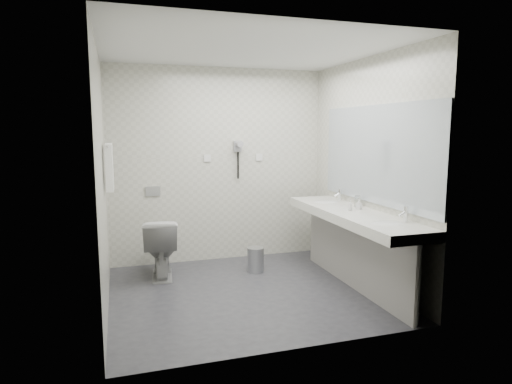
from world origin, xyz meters
name	(u,v)px	position (x,y,z in m)	size (l,w,h in m)	color
floor	(247,292)	(0.00, 0.00, 0.00)	(2.80, 2.80, 0.00)	#2D2D33
ceiling	(246,49)	(0.00, 0.00, 2.50)	(2.80, 2.80, 0.00)	silver
wall_back	(219,166)	(0.00, 1.30, 1.25)	(2.80, 2.80, 0.00)	beige
wall_front	(295,192)	(0.00, -1.30, 1.25)	(2.80, 2.80, 0.00)	beige
wall_left	(102,180)	(-1.40, 0.00, 1.25)	(2.60, 2.60, 0.00)	beige
wall_right	(366,171)	(1.40, 0.00, 1.25)	(2.60, 2.60, 0.00)	beige
vanity_counter	(352,216)	(1.12, -0.20, 0.80)	(0.55, 2.20, 0.10)	silver
vanity_panel	(353,254)	(1.15, -0.20, 0.38)	(0.03, 2.15, 0.75)	gray
vanity_post_near	(417,285)	(1.18, -1.24, 0.38)	(0.06, 0.06, 0.75)	silver
vanity_post_far	(315,233)	(1.18, 0.84, 0.38)	(0.06, 0.06, 0.75)	silver
mirror	(376,155)	(1.39, -0.20, 1.45)	(0.02, 2.20, 1.05)	#B2BCC6
basin_near	(388,225)	(1.12, -0.85, 0.83)	(0.40, 0.31, 0.05)	silver
basin_far	(325,203)	(1.12, 0.45, 0.83)	(0.40, 0.31, 0.05)	silver
faucet_near	(406,214)	(1.32, -0.85, 0.92)	(0.04, 0.04, 0.15)	silver
faucet_far	(340,195)	(1.32, 0.45, 0.92)	(0.04, 0.04, 0.15)	silver
soap_bottle_a	(359,204)	(1.24, -0.13, 0.90)	(0.05, 0.05, 0.11)	beige
soap_bottle_c	(350,206)	(1.11, -0.17, 0.91)	(0.04, 0.04, 0.11)	beige
glass_left	(357,201)	(1.32, 0.04, 0.91)	(0.07, 0.07, 0.12)	silver
toilet	(161,247)	(-0.81, 0.80, 0.35)	(0.39, 0.69, 0.70)	silver
flush_plate	(153,191)	(-0.85, 1.29, 0.95)	(0.18, 0.02, 0.12)	#B2B5BA
pedal_bin	(256,260)	(0.29, 0.63, 0.14)	(0.20, 0.20, 0.29)	#B2B5BA
bin_lid	(256,248)	(0.29, 0.63, 0.29)	(0.20, 0.20, 0.01)	#B2B5BA
towel_rail	(107,145)	(-1.35, 0.55, 1.55)	(0.02, 0.02, 0.62)	silver
towel_near	(109,168)	(-1.34, 0.41, 1.33)	(0.07, 0.24, 0.48)	white
towel_far	(110,165)	(-1.34, 0.69, 1.33)	(0.07, 0.24, 0.48)	white
dryer_cradle	(238,146)	(0.25, 1.27, 1.50)	(0.10, 0.04, 0.14)	#95959A
dryer_barrel	(239,144)	(0.25, 1.20, 1.53)	(0.08, 0.08, 0.14)	#95959A
dryer_cord	(238,165)	(0.25, 1.26, 1.25)	(0.02, 0.02, 0.35)	black
switch_plate_a	(207,158)	(-0.15, 1.29, 1.35)	(0.09, 0.02, 0.09)	silver
switch_plate_b	(259,157)	(0.55, 1.29, 1.35)	(0.09, 0.02, 0.09)	silver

